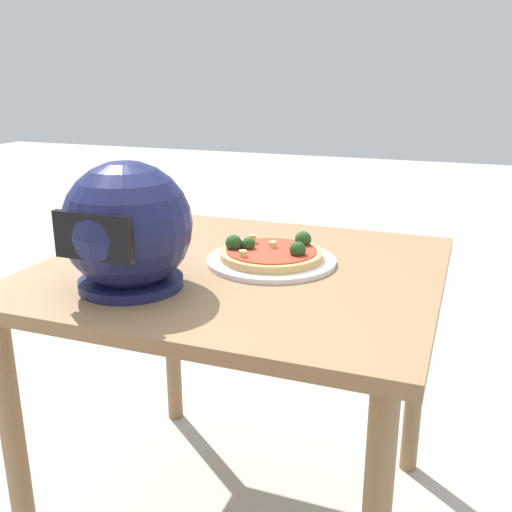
% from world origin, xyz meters
% --- Properties ---
extents(dining_table, '(0.90, 0.84, 0.71)m').
position_xyz_m(dining_table, '(0.00, 0.00, 0.61)').
color(dining_table, olive).
rests_on(dining_table, ground).
extents(pizza_plate, '(0.30, 0.30, 0.01)m').
position_xyz_m(pizza_plate, '(-0.06, -0.04, 0.71)').
color(pizza_plate, white).
rests_on(pizza_plate, dining_table).
extents(pizza, '(0.24, 0.24, 0.05)m').
position_xyz_m(pizza, '(-0.06, -0.04, 0.73)').
color(pizza, tan).
rests_on(pizza, pizza_plate).
extents(motorcycle_helmet, '(0.26, 0.26, 0.26)m').
position_xyz_m(motorcycle_helmet, '(0.16, 0.21, 0.83)').
color(motorcycle_helmet, '#191E4C').
rests_on(motorcycle_helmet, dining_table).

